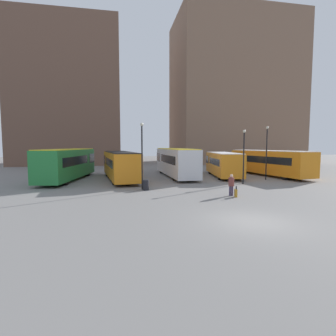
{
  "coord_description": "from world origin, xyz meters",
  "views": [
    {
      "loc": [
        -6.27,
        -11.34,
        3.65
      ],
      "look_at": [
        -1.83,
        12.36,
        1.58
      ],
      "focal_mm": 28.0,
      "sensor_mm": 36.0,
      "label": 1
    }
  ],
  "objects_px": {
    "bus_4": "(268,162)",
    "traveler": "(231,183)",
    "bus_1": "(120,164)",
    "bus_3": "(223,163)",
    "bus_2": "(175,161)",
    "lamp_post_2": "(244,152)",
    "bus_0": "(68,163)",
    "trash_bin": "(146,185)",
    "lamp_post_1": "(142,150)",
    "suitcase": "(236,193)",
    "lamp_post_0": "(267,149)"
  },
  "relations": [
    {
      "from": "lamp_post_1",
      "to": "lamp_post_2",
      "type": "xyz_separation_m",
      "value": [
        9.67,
        1.26,
        -0.21
      ]
    },
    {
      "from": "suitcase",
      "to": "trash_bin",
      "type": "relative_size",
      "value": 0.93
    },
    {
      "from": "bus_4",
      "to": "traveler",
      "type": "xyz_separation_m",
      "value": [
        -9.87,
        -11.43,
        -0.75
      ]
    },
    {
      "from": "bus_2",
      "to": "trash_bin",
      "type": "relative_size",
      "value": 14.53
    },
    {
      "from": "bus_2",
      "to": "bus_0",
      "type": "bearing_deg",
      "value": 94.15
    },
    {
      "from": "bus_1",
      "to": "bus_2",
      "type": "relative_size",
      "value": 0.97
    },
    {
      "from": "bus_4",
      "to": "lamp_post_0",
      "type": "xyz_separation_m",
      "value": [
        -2.47,
        -3.72,
        1.65
      ]
    },
    {
      "from": "traveler",
      "to": "bus_0",
      "type": "bearing_deg",
      "value": 63.13
    },
    {
      "from": "lamp_post_1",
      "to": "lamp_post_2",
      "type": "bearing_deg",
      "value": 7.4
    },
    {
      "from": "bus_1",
      "to": "bus_2",
      "type": "xyz_separation_m",
      "value": [
        6.5,
        1.71,
        0.16
      ]
    },
    {
      "from": "bus_4",
      "to": "suitcase",
      "type": "bearing_deg",
      "value": 132.86
    },
    {
      "from": "bus_0",
      "to": "trash_bin",
      "type": "xyz_separation_m",
      "value": [
        7.43,
        -8.05,
        -1.37
      ]
    },
    {
      "from": "bus_1",
      "to": "trash_bin",
      "type": "relative_size",
      "value": 14.04
    },
    {
      "from": "bus_0",
      "to": "suitcase",
      "type": "height_order",
      "value": "bus_0"
    },
    {
      "from": "lamp_post_0",
      "to": "traveler",
      "type": "bearing_deg",
      "value": -133.84
    },
    {
      "from": "traveler",
      "to": "suitcase",
      "type": "xyz_separation_m",
      "value": [
        0.13,
        -0.5,
        -0.65
      ]
    },
    {
      "from": "bus_1",
      "to": "traveler",
      "type": "height_order",
      "value": "bus_1"
    },
    {
      "from": "traveler",
      "to": "lamp_post_1",
      "type": "distance_m",
      "value": 7.65
    },
    {
      "from": "trash_bin",
      "to": "bus_0",
      "type": "bearing_deg",
      "value": 132.68
    },
    {
      "from": "lamp_post_1",
      "to": "trash_bin",
      "type": "relative_size",
      "value": 6.48
    },
    {
      "from": "bus_4",
      "to": "traveler",
      "type": "relative_size",
      "value": 8.01
    },
    {
      "from": "suitcase",
      "to": "bus_3",
      "type": "bearing_deg",
      "value": -4.28
    },
    {
      "from": "bus_3",
      "to": "lamp_post_2",
      "type": "relative_size",
      "value": 1.91
    },
    {
      "from": "lamp_post_0",
      "to": "lamp_post_1",
      "type": "xyz_separation_m",
      "value": [
        -13.53,
        -3.76,
        -0.08
      ]
    },
    {
      "from": "bus_4",
      "to": "traveler",
      "type": "distance_m",
      "value": 15.11
    },
    {
      "from": "lamp_post_1",
      "to": "bus_1",
      "type": "bearing_deg",
      "value": 104.28
    },
    {
      "from": "bus_1",
      "to": "bus_3",
      "type": "bearing_deg",
      "value": -94.79
    },
    {
      "from": "bus_1",
      "to": "lamp_post_0",
      "type": "relative_size",
      "value": 2.11
    },
    {
      "from": "trash_bin",
      "to": "bus_2",
      "type": "bearing_deg",
      "value": 63.98
    },
    {
      "from": "bus_0",
      "to": "lamp_post_1",
      "type": "height_order",
      "value": "lamp_post_1"
    },
    {
      "from": "bus_2",
      "to": "lamp_post_2",
      "type": "height_order",
      "value": "lamp_post_2"
    },
    {
      "from": "suitcase",
      "to": "lamp_post_0",
      "type": "xyz_separation_m",
      "value": [
        7.27,
        8.2,
        3.05
      ]
    },
    {
      "from": "bus_0",
      "to": "lamp_post_2",
      "type": "relative_size",
      "value": 2.35
    },
    {
      "from": "lamp_post_2",
      "to": "bus_4",
      "type": "bearing_deg",
      "value": 44.53
    },
    {
      "from": "bus_1",
      "to": "bus_4",
      "type": "bearing_deg",
      "value": -95.67
    },
    {
      "from": "bus_1",
      "to": "suitcase",
      "type": "distance_m",
      "value": 14.08
    },
    {
      "from": "bus_2",
      "to": "lamp_post_2",
      "type": "relative_size",
      "value": 2.42
    },
    {
      "from": "suitcase",
      "to": "lamp_post_2",
      "type": "xyz_separation_m",
      "value": [
        3.41,
        5.7,
        2.76
      ]
    },
    {
      "from": "bus_0",
      "to": "bus_2",
      "type": "bearing_deg",
      "value": -75.25
    },
    {
      "from": "lamp_post_0",
      "to": "lamp_post_2",
      "type": "bearing_deg",
      "value": -147.05
    },
    {
      "from": "bus_2",
      "to": "lamp_post_2",
      "type": "bearing_deg",
      "value": -147.67
    },
    {
      "from": "traveler",
      "to": "trash_bin",
      "type": "height_order",
      "value": "traveler"
    },
    {
      "from": "bus_2",
      "to": "lamp_post_2",
      "type": "distance_m",
      "value": 9.06
    },
    {
      "from": "lamp_post_1",
      "to": "lamp_post_2",
      "type": "height_order",
      "value": "lamp_post_1"
    },
    {
      "from": "suitcase",
      "to": "lamp_post_0",
      "type": "relative_size",
      "value": 0.14
    },
    {
      "from": "bus_3",
      "to": "traveler",
      "type": "relative_size",
      "value": 6.21
    },
    {
      "from": "lamp_post_2",
      "to": "trash_bin",
      "type": "xyz_separation_m",
      "value": [
        -9.43,
        -1.68,
        -2.62
      ]
    },
    {
      "from": "lamp_post_2",
      "to": "trash_bin",
      "type": "bearing_deg",
      "value": -169.87
    },
    {
      "from": "traveler",
      "to": "lamp_post_2",
      "type": "distance_m",
      "value": 6.64
    },
    {
      "from": "bus_0",
      "to": "trash_bin",
      "type": "distance_m",
      "value": 11.04
    }
  ]
}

